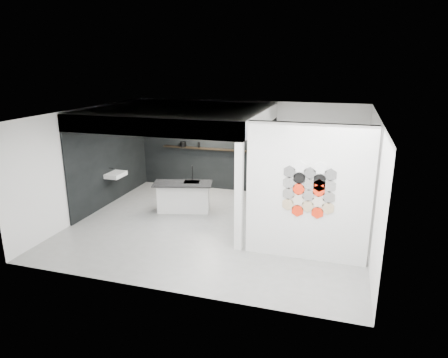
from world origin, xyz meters
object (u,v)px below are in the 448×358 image
at_px(wall_basin, 116,175).
at_px(glass_vase, 250,149).
at_px(kettle, 239,147).
at_px(bottle_dark, 199,145).
at_px(utensil_cup, 184,145).
at_px(glass_bowl, 250,149).
at_px(partition_panel, 308,193).
at_px(stockpot, 183,144).
at_px(kitchen_island, 184,196).

height_order(wall_basin, glass_vase, glass_vase).
height_order(kettle, bottle_dark, bottle_dark).
bearing_deg(utensil_cup, glass_vase, 0.00).
xyz_separation_m(glass_bowl, glass_vase, (0.00, 0.00, 0.01)).
distance_m(glass_vase, utensil_cup, 2.16).
distance_m(partition_panel, kettle, 4.57).
distance_m(glass_vase, bottle_dark, 1.66).
height_order(wall_basin, utensil_cup, utensil_cup).
height_order(partition_panel, glass_bowl, partition_panel).
relative_size(partition_panel, stockpot, 14.68).
bearing_deg(kettle, glass_vase, 17.73).
relative_size(kitchen_island, utensil_cup, 18.36).
xyz_separation_m(wall_basin, kettle, (3.03, 2.07, 0.55)).
distance_m(kitchen_island, glass_vase, 2.66).
distance_m(partition_panel, bottle_dark, 5.37).
bearing_deg(bottle_dark, partition_panel, -46.00).
relative_size(stockpot, glass_bowl, 1.22).
relative_size(partition_panel, kettle, 14.56).
bearing_deg(utensil_cup, glass_bowl, 0.00).
xyz_separation_m(bottle_dark, utensil_cup, (-0.50, 0.00, -0.04)).
bearing_deg(wall_basin, glass_bowl, 31.35).
bearing_deg(glass_vase, utensil_cup, 180.00).
distance_m(kettle, bottle_dark, 1.30).
relative_size(kitchen_island, stockpot, 8.74).
distance_m(stockpot, glass_bowl, 2.19).
height_order(kitchen_island, glass_vase, glass_vase).
bearing_deg(stockpot, utensil_cup, 0.00).
bearing_deg(kitchen_island, kettle, 50.55).
relative_size(kettle, glass_bowl, 1.23).
bearing_deg(kitchen_island, bottle_dark, 84.24).
relative_size(partition_panel, glass_vase, 22.01).
distance_m(kettle, utensil_cup, 1.80).
height_order(wall_basin, kitchen_island, kitchen_island).
xyz_separation_m(stockpot, glass_vase, (2.19, 0.00, -0.01)).
bearing_deg(kettle, wall_basin, -127.98).
relative_size(kettle, glass_vase, 1.51).
bearing_deg(glass_vase, partition_panel, -61.77).
xyz_separation_m(kitchen_island, bottle_dark, (-0.32, 2.09, 0.99)).
xyz_separation_m(wall_basin, bottle_dark, (1.73, 2.07, 0.56)).
bearing_deg(glass_vase, wall_basin, -148.65).
relative_size(wall_basin, glass_vase, 4.72).
bearing_deg(partition_panel, kettle, 122.23).
xyz_separation_m(partition_panel, wall_basin, (-5.46, 1.80, -0.55)).
bearing_deg(bottle_dark, stockpot, 180.00).
bearing_deg(glass_bowl, bottle_dark, 180.00).
height_order(stockpot, glass_bowl, stockpot).
bearing_deg(utensil_cup, bottle_dark, 0.00).
relative_size(glass_vase, utensil_cup, 1.40).
relative_size(stockpot, glass_vase, 1.50).
xyz_separation_m(wall_basin, stockpot, (1.20, 2.07, 0.55)).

